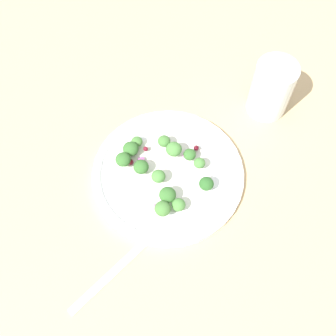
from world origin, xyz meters
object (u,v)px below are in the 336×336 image
(broccoli_floret_2, at_px, (179,205))
(fork, at_px, (125,262))
(broccoli_floret_0, at_px, (137,142))
(broccoli_floret_1, at_px, (123,160))
(plate, at_px, (168,173))
(water_glass, at_px, (271,89))

(broccoli_floret_2, bearing_deg, fork, 169.50)
(broccoli_floret_0, height_order, fork, broccoli_floret_0)
(broccoli_floret_1, xyz_separation_m, broccoli_floret_2, (-0.01, -0.12, -0.00))
(broccoli_floret_2, relative_size, fork, 0.12)
(broccoli_floret_0, distance_m, broccoli_floret_1, 0.05)
(broccoli_floret_0, relative_size, broccoli_floret_2, 0.89)
(fork, bearing_deg, plate, 10.65)
(fork, xyz_separation_m, water_glass, (0.38, -0.04, 0.05))
(broccoli_floret_1, xyz_separation_m, fork, (-0.13, -0.10, -0.03))
(plate, height_order, broccoli_floret_0, broccoli_floret_0)
(broccoli_floret_0, xyz_separation_m, broccoli_floret_1, (-0.04, -0.01, 0.01))
(plate, xyz_separation_m, broccoli_floret_2, (-0.05, -0.05, 0.02))
(broccoli_floret_1, distance_m, fork, 0.16)
(plate, bearing_deg, broccoli_floret_1, 115.40)
(plate, height_order, water_glass, water_glass)
(broccoli_floret_1, distance_m, broccoli_floret_2, 0.12)
(broccoli_floret_0, xyz_separation_m, fork, (-0.17, -0.10, -0.02))
(broccoli_floret_0, xyz_separation_m, water_glass, (0.21, -0.14, 0.03))
(fork, bearing_deg, broccoli_floret_2, -10.50)
(broccoli_floret_0, bearing_deg, broccoli_floret_1, -172.05)
(plate, relative_size, broccoli_floret_1, 9.84)
(plate, xyz_separation_m, fork, (-0.16, -0.03, -0.01))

